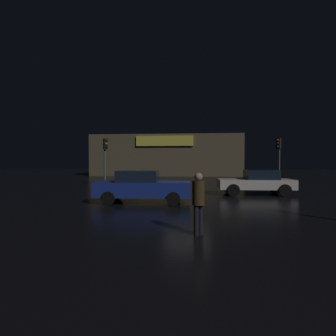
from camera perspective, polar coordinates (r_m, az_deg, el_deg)
The scene contains 7 objects.
ground_plane at distance 14.82m, azimuth 3.97°, elevation -6.46°, with size 120.00×120.00×0.00m, color black.
store_building at distance 41.64m, azimuth -0.04°, elevation 2.57°, with size 21.21×9.78×5.80m.
traffic_signal_opposite at distance 23.12m, azimuth -12.97°, elevation 3.13°, with size 0.42×0.42×3.91m.
traffic_signal_cross_right at distance 23.54m, azimuth 22.15°, elevation 3.52°, with size 0.42×0.42×3.88m.
car_near at distance 13.39m, azimuth -5.43°, elevation -3.88°, with size 4.61×2.08×1.58m.
car_far at distance 17.44m, azimuth 18.04°, elevation -2.80°, with size 4.48×2.11×1.51m.
pedestrian at distance 7.52m, azimuth 6.39°, elevation -6.41°, with size 0.48×0.48×1.71m.
Camera 1 is at (0.31, -14.68, 2.01)m, focal length 29.12 mm.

